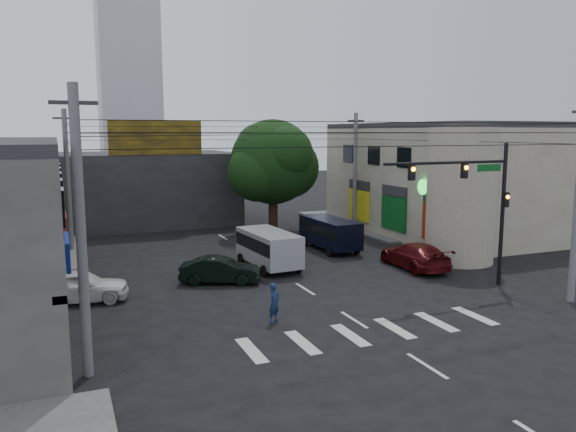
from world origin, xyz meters
TOP-DOWN VIEW (x-y plane):
  - ground at (0.00, 0.00)m, footprint 160.00×160.00m
  - sidewalk_far_right at (18.00, 18.00)m, footprint 16.00×16.00m
  - building_right at (18.00, 13.00)m, footprint 14.00×18.00m
  - corner_column at (11.00, 4.00)m, footprint 4.00×4.00m
  - building_far at (-4.00, 26.00)m, footprint 14.00×10.00m
  - billboard at (-4.00, 21.10)m, footprint 7.00×0.30m
  - tower_distant at (0.00, 70.00)m, footprint 9.00×9.00m
  - street_tree at (4.00, 17.00)m, footprint 6.40×6.40m
  - traffic_gantry at (7.82, -1.00)m, footprint 7.10×0.35m
  - utility_pole_near_left at (-10.50, -4.50)m, footprint 0.32×0.32m
  - utility_pole_far_left at (-10.50, 16.00)m, footprint 0.32×0.32m
  - utility_pole_far_right at (10.50, 16.00)m, footprint 0.32×0.32m
  - dark_sedan at (-3.59, 4.72)m, footprint 4.32×5.10m
  - white_compact at (-10.50, 4.00)m, footprint 3.21×5.04m
  - maroon_sedan at (7.55, 3.59)m, footprint 2.44×5.28m
  - silver_minivan at (-0.16, 6.76)m, footprint 5.25×2.80m
  - navy_van at (5.32, 9.93)m, footprint 5.37×2.43m
  - traffic_officer at (-3.16, -2.00)m, footprint 0.96×0.94m

SIDE VIEW (x-z plane):
  - ground at x=0.00m, z-range 0.00..0.00m
  - sidewalk_far_right at x=18.00m, z-range 0.00..0.15m
  - dark_sedan at x=-3.59m, z-range 0.00..1.35m
  - maroon_sedan at x=7.55m, z-range 0.00..1.49m
  - white_compact at x=-10.50m, z-range 0.00..1.53m
  - traffic_officer at x=-3.16m, z-range 0.00..1.65m
  - navy_van at x=5.32m, z-range 0.00..2.08m
  - silver_minivan at x=-0.16m, z-range 0.00..2.13m
  - building_far at x=-4.00m, z-range 0.00..6.00m
  - building_right at x=18.00m, z-range 0.00..8.00m
  - corner_column at x=11.00m, z-range 0.00..8.00m
  - utility_pole_near_left at x=-10.50m, z-range 0.00..9.20m
  - utility_pole_far_left at x=-10.50m, z-range 0.00..9.20m
  - utility_pole_far_right at x=10.50m, z-range 0.00..9.20m
  - traffic_gantry at x=7.82m, z-range 1.23..8.43m
  - street_tree at x=4.00m, z-range 1.12..9.82m
  - billboard at x=-4.00m, z-range 6.00..8.60m
  - tower_distant at x=0.00m, z-range 0.00..44.00m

